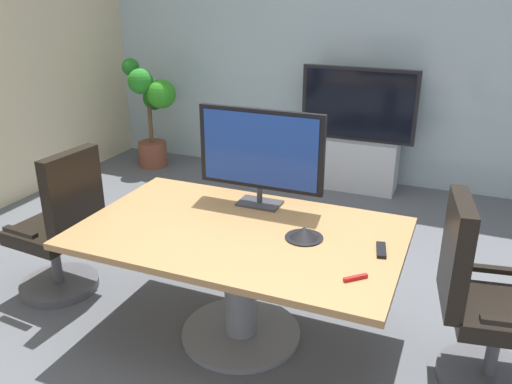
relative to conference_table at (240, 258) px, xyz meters
The scene contains 11 objects.
ground_plane 0.59m from the conference_table, 67.20° to the left, with size 7.36×7.36×0.00m, color #515459.
wall_back_glass_partition 3.33m from the conference_table, 88.59° to the left, with size 6.36×0.10×2.95m, color #9EB2B7.
conference_table is the anchor object (origin of this frame).
office_chair_left 1.37m from the conference_table, behind, with size 0.61×0.59×1.09m.
office_chair_right 1.38m from the conference_table, ahead, with size 0.63×0.61×1.09m.
tv_monitor 0.69m from the conference_table, 95.28° to the left, with size 0.84×0.18×0.64m.
wall_display_unit 2.85m from the conference_table, 88.54° to the left, with size 1.20×0.36×1.31m.
potted_plant 3.52m from the conference_table, 131.57° to the left, with size 0.71×0.61×1.29m.
conference_phone 0.45m from the conference_table, ahead, with size 0.22×0.22×0.07m.
remote_control 0.85m from the conference_table, ahead, with size 0.05×0.17×0.02m, color black.
whiteboard_marker 0.83m from the conference_table, 20.78° to the right, with size 0.13×0.02×0.02m, color red.
Camera 1 is at (1.09, -2.73, 2.11)m, focal length 36.82 mm.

